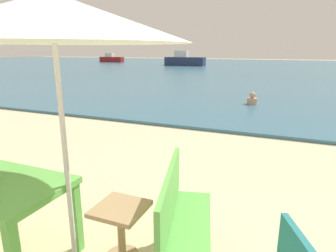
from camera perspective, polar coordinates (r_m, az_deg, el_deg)
sea_water at (r=31.61m, az=20.60°, el=10.48°), size 120.00×50.00×0.08m
patio_umbrella at (r=2.47m, az=-21.65°, el=18.95°), size 2.10×2.10×2.30m
side_table_wood at (r=2.82m, az=-9.16°, el=-18.56°), size 0.44×0.44×0.54m
bench_green_left at (r=2.54m, az=2.43°, el=-17.52°), size 0.66×1.25×0.95m
swimmer_person at (r=10.41m, az=16.11°, el=5.03°), size 0.34×0.34×0.41m
boat_cargo_ship at (r=44.31m, az=-10.99°, el=12.76°), size 3.59×0.98×1.30m
boat_barge at (r=34.16m, az=3.22°, el=12.71°), size 4.60×1.25×1.67m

